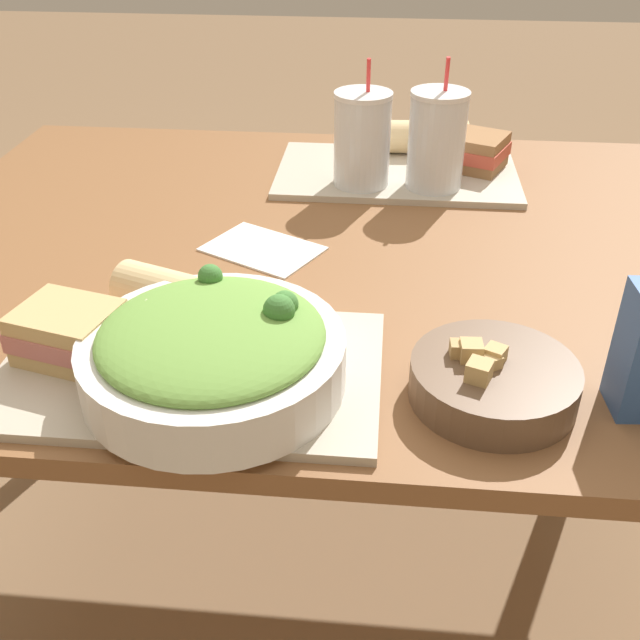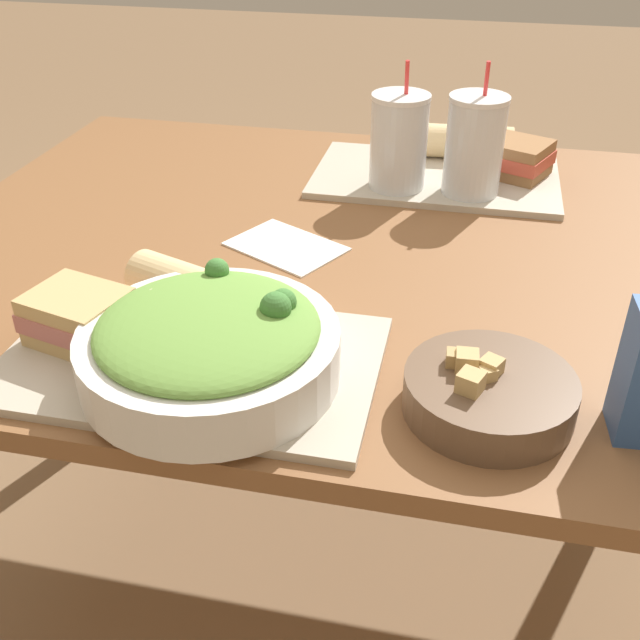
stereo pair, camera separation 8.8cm
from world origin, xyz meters
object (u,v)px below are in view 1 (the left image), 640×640
(sandwich_near, at_px, (69,332))
(sandwich_far, at_px, (473,151))
(salad_bowl, at_px, (213,351))
(baguette_near, at_px, (182,298))
(drink_cup_red, at_px, (436,143))
(drink_cup_dark, at_px, (362,142))
(soup_bowl, at_px, (493,380))
(baguette_far, at_px, (423,137))
(napkin_folded, at_px, (263,249))

(sandwich_near, bearing_deg, sandwich_far, 66.44)
(salad_bowl, bearing_deg, baguette_near, 118.26)
(drink_cup_red, bearing_deg, sandwich_near, -127.99)
(sandwich_far, bearing_deg, baguette_near, -101.07)
(baguette_near, bearing_deg, drink_cup_dark, -2.80)
(baguette_near, bearing_deg, sandwich_far, -14.83)
(soup_bowl, height_order, baguette_near, baguette_near)
(baguette_near, xyz_separation_m, baguette_far, (0.32, 0.66, 0.00))
(drink_cup_red, bearing_deg, drink_cup_dark, -180.00)
(napkin_folded, bearing_deg, soup_bowl, -46.96)
(sandwich_far, height_order, drink_cup_red, drink_cup_red)
(sandwich_near, bearing_deg, salad_bowl, 2.59)
(soup_bowl, distance_m, drink_cup_red, 0.60)
(baguette_far, bearing_deg, sandwich_near, 145.95)
(baguette_near, bearing_deg, drink_cup_red, -14.55)
(sandwich_far, relative_size, napkin_folded, 0.73)
(baguette_near, bearing_deg, napkin_folded, 4.23)
(drink_cup_red, bearing_deg, baguette_far, 95.12)
(baguette_far, bearing_deg, drink_cup_dark, 142.60)
(sandwich_near, bearing_deg, drink_cup_dark, 75.15)
(sandwich_near, height_order, drink_cup_red, drink_cup_red)
(salad_bowl, relative_size, baguette_far, 1.65)
(sandwich_near, height_order, napkin_folded, sandwich_near)
(baguette_near, height_order, napkin_folded, baguette_near)
(baguette_near, relative_size, baguette_far, 1.04)
(baguette_far, distance_m, drink_cup_dark, 0.21)
(baguette_near, bearing_deg, soup_bowl, -86.19)
(sandwich_near, bearing_deg, drink_cup_red, 66.17)
(salad_bowl, distance_m, napkin_folded, 0.36)
(salad_bowl, relative_size, baguette_near, 1.58)
(sandwich_near, xyz_separation_m, sandwich_far, (0.53, 0.68, 0.00))
(baguette_near, distance_m, drink_cup_dark, 0.53)
(baguette_near, bearing_deg, salad_bowl, -131.63)
(napkin_folded, bearing_deg, baguette_near, -105.88)
(napkin_folded, bearing_deg, sandwich_far, 46.12)
(salad_bowl, distance_m, drink_cup_red, 0.67)
(salad_bowl, height_order, soup_bowl, salad_bowl)
(salad_bowl, bearing_deg, soup_bowl, 3.01)
(salad_bowl, relative_size, napkin_folded, 1.45)
(soup_bowl, relative_size, sandwich_near, 1.38)
(napkin_folded, bearing_deg, drink_cup_red, 43.48)
(baguette_near, relative_size, napkin_folded, 0.92)
(drink_cup_red, bearing_deg, salad_bowl, -113.46)
(drink_cup_dark, height_order, napkin_folded, drink_cup_dark)
(baguette_near, xyz_separation_m, sandwich_far, (0.41, 0.59, -0.00))
(sandwich_far, relative_size, baguette_far, 0.83)
(soup_bowl, xyz_separation_m, baguette_far, (-0.06, 0.77, 0.02))
(sandwich_near, distance_m, baguette_far, 0.87)
(salad_bowl, bearing_deg, sandwich_far, 64.50)
(soup_bowl, height_order, napkin_folded, soup_bowl)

